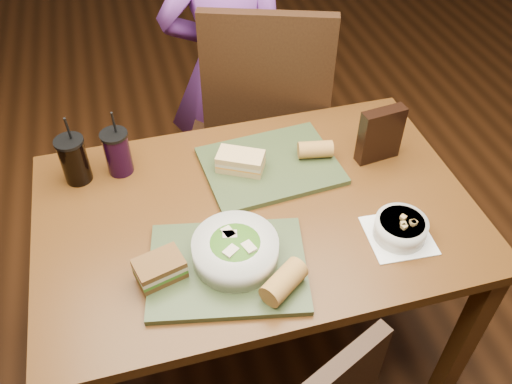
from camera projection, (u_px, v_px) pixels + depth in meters
ground at (256, 340)px, 2.15m from camera, size 6.00×6.00×0.00m
dining_table at (256, 229)px, 1.69m from camera, size 1.30×0.85×0.75m
chair_far at (258, 114)px, 2.20m from camera, size 0.61×0.62×1.10m
diner at (227, 70)px, 2.23m from camera, size 0.58×0.44×1.44m
tray_near at (228, 268)px, 1.45m from camera, size 0.47×0.40×0.02m
tray_far at (270, 166)px, 1.75m from camera, size 0.44×0.35×0.02m
salad_bowl at (235, 249)px, 1.44m from camera, size 0.23×0.23×0.08m
soup_bowl at (401, 228)px, 1.52m from camera, size 0.19×0.19×0.07m
sandwich_near at (160, 268)px, 1.40m from camera, size 0.14×0.11×0.06m
sandwich_far at (241, 161)px, 1.71m from camera, size 0.17×0.14×0.06m
baguette_near at (284, 282)px, 1.37m from camera, size 0.14×0.13×0.06m
baguette_far at (315, 149)px, 1.75m from camera, size 0.12×0.07×0.06m
cup_cola at (74, 160)px, 1.66m from camera, size 0.09×0.09×0.24m
cup_berry at (118, 152)px, 1.69m from camera, size 0.09×0.09×0.23m
chip_bag at (380, 135)px, 1.73m from camera, size 0.15×0.06×0.19m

